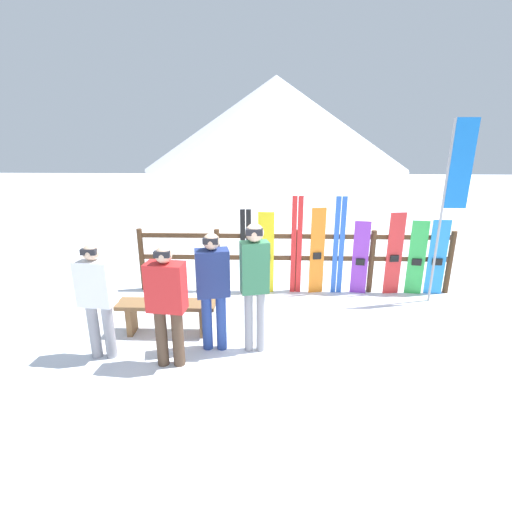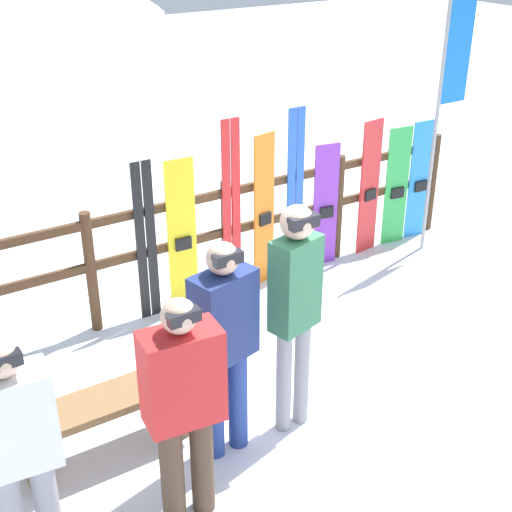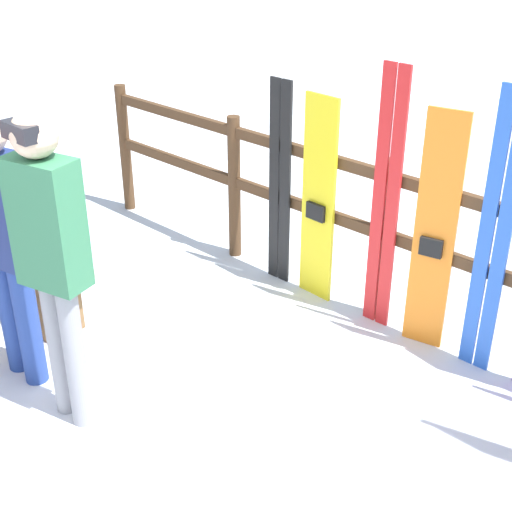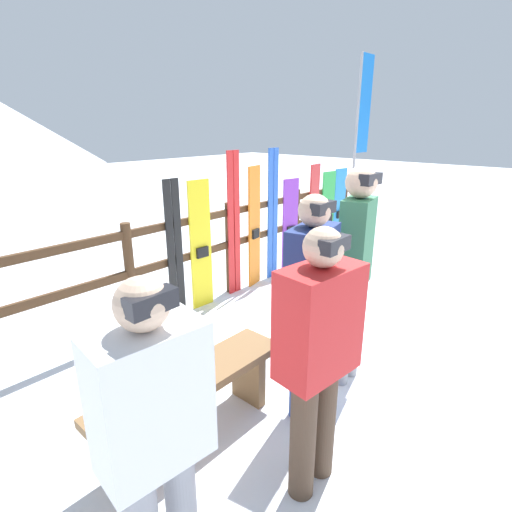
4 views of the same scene
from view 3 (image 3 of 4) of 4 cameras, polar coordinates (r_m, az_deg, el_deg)
name	(u,v)px [view 3 (image 3 of 4)]	position (r m, az deg, el deg)	size (l,w,h in m)	color
ground_plane	(146,472)	(3.93, -8.82, -16.71)	(40.00, 40.00, 0.00)	white
fence	(384,227)	(4.83, 10.19, 2.33)	(5.73, 0.10, 1.17)	#4C331E
bench	(15,261)	(5.31, -18.73, -0.37)	(1.43, 0.36, 0.50)	brown
person_navy	(4,235)	(4.28, -19.49, 1.61)	(0.48, 0.33, 1.66)	navy
person_plaid_green	(51,247)	(3.77, -16.11, 0.71)	(0.40, 0.28, 1.80)	gray
ski_pair_black	(280,185)	(5.24, 1.91, 5.73)	(0.20, 0.02, 1.56)	black
snowboard_yellow	(318,201)	(5.04, 5.00, 4.37)	(0.29, 0.07, 1.51)	yellow
ski_pair_red	(386,203)	(4.69, 10.32, 4.20)	(0.19, 0.02, 1.80)	red
snowboard_orange	(434,235)	(4.56, 14.09, 1.63)	(0.26, 0.09, 1.59)	orange
ski_pair_blue	(494,238)	(4.37, 18.51, 1.36)	(0.20, 0.02, 1.79)	blue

